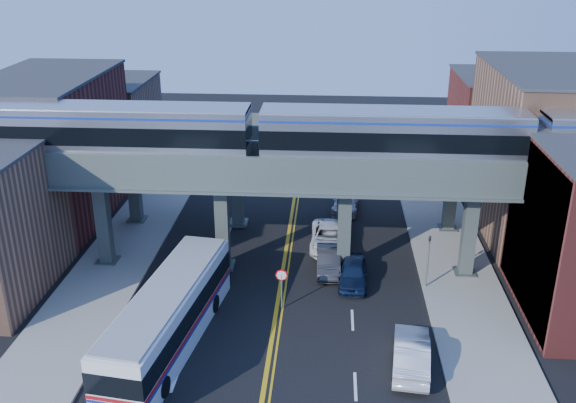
% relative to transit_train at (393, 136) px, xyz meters
% --- Properties ---
extents(ground, '(120.00, 120.00, 0.00)m').
position_rel_transit_train_xyz_m(ground, '(-6.75, -8.00, -9.38)').
color(ground, black).
rests_on(ground, ground).
extents(sidewalk_west, '(5.00, 70.00, 0.16)m').
position_rel_transit_train_xyz_m(sidewalk_west, '(-18.25, 2.00, -9.30)').
color(sidewalk_west, gray).
rests_on(sidewalk_west, ground).
extents(sidewalk_east, '(5.00, 70.00, 0.16)m').
position_rel_transit_train_xyz_m(sidewalk_east, '(4.75, 2.00, -9.30)').
color(sidewalk_east, gray).
rests_on(sidewalk_east, ground).
extents(building_west_b, '(8.00, 14.00, 11.00)m').
position_rel_transit_train_xyz_m(building_west_b, '(-25.25, 8.00, -3.88)').
color(building_west_b, maroon).
rests_on(building_west_b, ground).
extents(building_west_c, '(8.00, 10.00, 8.00)m').
position_rel_transit_train_xyz_m(building_west_c, '(-25.25, 21.00, -5.38)').
color(building_west_c, '#8E6349').
rests_on(building_west_c, ground).
extents(building_east_b, '(8.00, 14.00, 12.00)m').
position_rel_transit_train_xyz_m(building_east_b, '(11.75, 8.00, -3.38)').
color(building_east_b, '#8E6349').
rests_on(building_east_b, ground).
extents(building_east_c, '(8.00, 10.00, 9.00)m').
position_rel_transit_train_xyz_m(building_east_c, '(11.75, 21.00, -4.88)').
color(building_east_c, maroon).
rests_on(building_east_c, ground).
extents(mural_panel, '(0.10, 9.50, 9.50)m').
position_rel_transit_train_xyz_m(mural_panel, '(7.80, -4.00, -4.63)').
color(mural_panel, teal).
rests_on(mural_panel, ground).
extents(elevated_viaduct_near, '(52.00, 3.60, 7.40)m').
position_rel_transit_train_xyz_m(elevated_viaduct_near, '(-6.75, 0.00, -2.91)').
color(elevated_viaduct_near, '#3C4643').
rests_on(elevated_viaduct_near, ground).
extents(elevated_viaduct_far, '(52.00, 3.60, 7.40)m').
position_rel_transit_train_xyz_m(elevated_viaduct_far, '(-6.75, 7.00, -2.91)').
color(elevated_viaduct_far, '#3C4643').
rests_on(elevated_viaduct_far, ground).
extents(transit_train, '(49.93, 3.13, 3.66)m').
position_rel_transit_train_xyz_m(transit_train, '(0.00, 0.00, 0.00)').
color(transit_train, black).
rests_on(transit_train, elevated_viaduct_near).
extents(stop_sign, '(0.76, 0.09, 2.63)m').
position_rel_transit_train_xyz_m(stop_sign, '(-6.45, -5.00, -7.62)').
color(stop_sign, slate).
rests_on(stop_sign, ground).
extents(traffic_signal, '(0.15, 0.18, 4.10)m').
position_rel_transit_train_xyz_m(traffic_signal, '(2.45, -2.00, -7.08)').
color(traffic_signal, slate).
rests_on(traffic_signal, ground).
extents(transit_bus, '(4.68, 13.28, 3.35)m').
position_rel_transit_train_xyz_m(transit_bus, '(-12.22, -9.07, -7.65)').
color(transit_bus, white).
rests_on(transit_bus, ground).
extents(car_lane_a, '(2.02, 4.56, 1.52)m').
position_rel_transit_train_xyz_m(car_lane_a, '(-2.13, -1.65, -8.61)').
color(car_lane_a, '#101D3B').
rests_on(car_lane_a, ground).
extents(car_lane_b, '(1.67, 4.47, 1.46)m').
position_rel_transit_train_xyz_m(car_lane_b, '(-3.72, -0.14, -8.65)').
color(car_lane_b, '#29282B').
rests_on(car_lane_b, ground).
extents(car_lane_c, '(2.61, 5.54, 1.53)m').
position_rel_transit_train_xyz_m(car_lane_c, '(-3.74, 3.55, -8.61)').
color(car_lane_c, white).
rests_on(car_lane_c, ground).
extents(car_lane_d, '(2.50, 5.10, 1.43)m').
position_rel_transit_train_xyz_m(car_lane_d, '(-2.41, 10.52, -8.66)').
color(car_lane_d, '#B6B6BB').
rests_on(car_lane_d, ground).
extents(car_parked_curb, '(2.35, 5.32, 1.70)m').
position_rel_transit_train_xyz_m(car_parked_curb, '(0.63, -10.19, -8.53)').
color(car_parked_curb, silver).
rests_on(car_parked_curb, ground).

